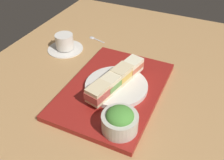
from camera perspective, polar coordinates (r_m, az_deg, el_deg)
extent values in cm
cube|color=tan|center=(89.84, -1.57, -2.23)|extent=(140.00, 100.00, 3.00)
cube|color=maroon|center=(86.25, 0.40, -2.13)|extent=(43.92, 30.38, 1.87)
cylinder|color=silver|center=(85.00, 0.99, -1.36)|extent=(21.06, 21.06, 1.50)
cube|color=beige|center=(78.78, -3.05, -3.92)|extent=(7.93, 6.36, 1.25)
cube|color=#B74C42|center=(77.55, -3.10, -2.91)|extent=(8.43, 6.77, 2.47)
cube|color=beige|center=(76.34, -3.15, -1.86)|extent=(7.93, 6.36, 1.25)
cube|color=beige|center=(82.20, -0.29, -1.63)|extent=(7.93, 6.36, 1.49)
cube|color=#669347|center=(81.12, -0.29, -0.71)|extent=(8.14, 6.63, 1.91)
cube|color=beige|center=(80.06, -0.30, 0.24)|extent=(7.93, 6.36, 1.49)
cube|color=beige|center=(85.99, 2.24, 0.41)|extent=(7.93, 6.36, 1.44)
cube|color=gold|center=(84.89, 2.27, 1.38)|extent=(8.15, 6.48, 2.20)
cube|color=beige|center=(83.81, 2.30, 2.37)|extent=(7.93, 6.36, 1.44)
cube|color=#EFE5C1|center=(90.03, 4.55, 2.28)|extent=(7.93, 6.36, 1.43)
cube|color=#CC6B4C|center=(89.08, 4.60, 3.13)|extent=(8.04, 6.49, 1.84)
cube|color=#EFE5C1|center=(88.15, 4.65, 4.00)|extent=(7.93, 6.36, 1.43)
cylinder|color=beige|center=(70.76, 1.76, -9.51)|extent=(10.28, 10.28, 5.20)
ellipsoid|color=#4C9338|center=(68.85, 1.80, -8.06)|extent=(7.71, 7.71, 4.24)
cylinder|color=silver|center=(110.78, -10.44, 6.99)|extent=(14.96, 14.96, 0.80)
cylinder|color=silver|center=(109.05, -10.64, 8.54)|extent=(7.51, 7.51, 6.11)
cylinder|color=black|center=(107.78, -10.81, 9.76)|extent=(6.91, 6.91, 0.40)
torus|color=silver|center=(112.28, -11.98, 9.28)|extent=(2.20, 4.24, 4.22)
cube|color=silver|center=(115.79, -3.17, 8.98)|extent=(2.37, 7.26, 0.50)
ellipsoid|color=silver|center=(117.96, -4.51, 9.59)|extent=(2.65, 3.22, 0.80)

